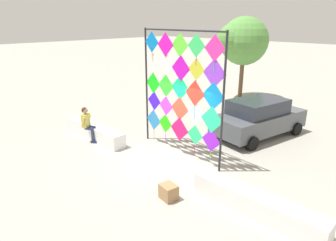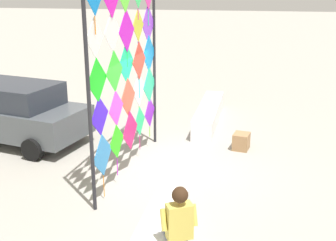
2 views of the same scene
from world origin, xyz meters
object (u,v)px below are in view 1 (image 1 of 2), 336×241
(parked_car, at_px, (259,117))
(cardboard_box_large, at_px, (168,192))
(tree_palm_like, at_px, (242,41))
(kite_display_rack, at_px, (181,87))
(seated_vendor, at_px, (88,122))

(parked_car, distance_m, cardboard_box_large, 5.99)
(tree_palm_like, bearing_deg, kite_display_rack, -71.13)
(kite_display_rack, distance_m, cardboard_box_large, 3.70)
(parked_car, relative_size, tree_palm_like, 0.89)
(tree_palm_like, bearing_deg, cardboard_box_large, -66.92)
(parked_car, bearing_deg, kite_display_rack, -107.73)
(kite_display_rack, distance_m, parked_car, 4.08)
(kite_display_rack, distance_m, seated_vendor, 4.09)
(seated_vendor, height_order, cardboard_box_large, seated_vendor)
(seated_vendor, distance_m, tree_palm_like, 10.61)
(seated_vendor, bearing_deg, tree_palm_like, 87.70)
(cardboard_box_large, bearing_deg, seated_vendor, 172.31)
(kite_display_rack, height_order, seated_vendor, kite_display_rack)
(kite_display_rack, bearing_deg, cardboard_box_large, -53.84)
(kite_display_rack, xyz_separation_m, seated_vendor, (-3.35, -1.69, -1.64))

